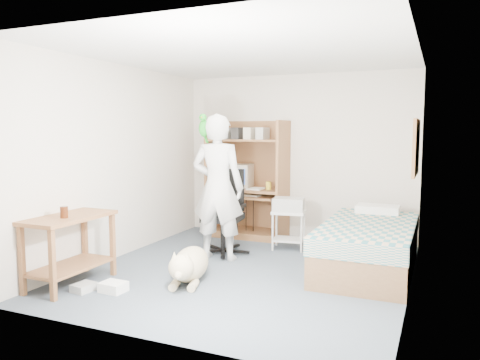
{
  "coord_description": "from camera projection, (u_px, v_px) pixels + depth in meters",
  "views": [
    {
      "loc": [
        2.04,
        -4.96,
        1.64
      ],
      "look_at": [
        -0.19,
        0.22,
        1.05
      ],
      "focal_mm": 35.0,
      "sensor_mm": 36.0,
      "label": 1
    }
  ],
  "objects": [
    {
      "name": "floor",
      "position": [
        247.0,
        271.0,
        5.51
      ],
      "size": [
        4.0,
        4.0,
        0.0
      ],
      "primitive_type": "plane",
      "color": "#424D5A",
      "rests_on": "ground"
    },
    {
      "name": "wall_back",
      "position": [
        297.0,
        157.0,
        7.2
      ],
      "size": [
        3.6,
        0.02,
        2.5
      ],
      "primitive_type": "cube",
      "color": "silver",
      "rests_on": "floor"
    },
    {
      "name": "wall_right",
      "position": [
        414.0,
        170.0,
        4.67
      ],
      "size": [
        0.02,
        4.0,
        2.5
      ],
      "primitive_type": "cube",
      "color": "silver",
      "rests_on": "floor"
    },
    {
      "name": "wall_left",
      "position": [
        120.0,
        161.0,
        6.08
      ],
      "size": [
        0.02,
        4.0,
        2.5
      ],
      "primitive_type": "cube",
      "color": "silver",
      "rests_on": "floor"
    },
    {
      "name": "ceiling",
      "position": [
        248.0,
        54.0,
        5.25
      ],
      "size": [
        3.6,
        4.0,
        0.02
      ],
      "primitive_type": "cube",
      "color": "white",
      "rests_on": "wall_back"
    },
    {
      "name": "computer_hutch",
      "position": [
        248.0,
        184.0,
        7.28
      ],
      "size": [
        1.2,
        0.63,
        1.8
      ],
      "color": "brown",
      "rests_on": "floor"
    },
    {
      "name": "bed",
      "position": [
        369.0,
        246.0,
        5.53
      ],
      "size": [
        1.02,
        2.02,
        0.66
      ],
      "color": "brown",
      "rests_on": "floor"
    },
    {
      "name": "side_desk",
      "position": [
        70.0,
        239.0,
        4.97
      ],
      "size": [
        0.5,
        1.0,
        0.75
      ],
      "color": "brown",
      "rests_on": "floor"
    },
    {
      "name": "corkboard",
      "position": [
        416.0,
        147.0,
        5.48
      ],
      "size": [
        0.04,
        0.94,
        0.66
      ],
      "color": "olive",
      "rests_on": "wall_right"
    },
    {
      "name": "office_chair",
      "position": [
        224.0,
        223.0,
        6.31
      ],
      "size": [
        0.63,
        0.63,
        1.12
      ],
      "rotation": [
        0.0,
        0.0,
        0.12
      ],
      "color": "black",
      "rests_on": "floor"
    },
    {
      "name": "person",
      "position": [
        218.0,
        187.0,
        5.95
      ],
      "size": [
        0.72,
        0.52,
        1.85
      ],
      "primitive_type": "imported",
      "rotation": [
        0.0,
        0.0,
        3.26
      ],
      "color": "silver",
      "rests_on": "floor"
    },
    {
      "name": "parrot",
      "position": [
        204.0,
        127.0,
        5.96
      ],
      "size": [
        0.14,
        0.24,
        0.38
      ],
      "rotation": [
        0.0,
        0.0,
        0.12
      ],
      "color": "#138521",
      "rests_on": "person"
    },
    {
      "name": "dog",
      "position": [
        189.0,
        264.0,
        5.12
      ],
      "size": [
        0.58,
        1.13,
        0.43
      ],
      "rotation": [
        0.0,
        0.0,
        0.29
      ],
      "color": "beige",
      "rests_on": "floor"
    },
    {
      "name": "printer_cart",
      "position": [
        289.0,
        224.0,
        6.51
      ],
      "size": [
        0.5,
        0.42,
        0.54
      ],
      "rotation": [
        0.0,
        0.0,
        0.15
      ],
      "color": "silver",
      "rests_on": "floor"
    },
    {
      "name": "printer",
      "position": [
        289.0,
        204.0,
        6.48
      ],
      "size": [
        0.46,
        0.38,
        0.18
      ],
      "primitive_type": "cube",
      "rotation": [
        0.0,
        0.0,
        0.15
      ],
      "color": "#B2B2AD",
      "rests_on": "printer_cart"
    },
    {
      "name": "crt_monitor",
      "position": [
        239.0,
        175.0,
        7.34
      ],
      "size": [
        0.41,
        0.43,
        0.35
      ],
      "rotation": [
        0.0,
        0.0,
        0.11
      ],
      "color": "beige",
      "rests_on": "computer_hutch"
    },
    {
      "name": "keyboard",
      "position": [
        246.0,
        195.0,
        7.15
      ],
      "size": [
        0.46,
        0.2,
        0.03
      ],
      "primitive_type": "cube",
      "rotation": [
        0.0,
        0.0,
        -0.09
      ],
      "color": "beige",
      "rests_on": "computer_hutch"
    },
    {
      "name": "pencil_cup",
      "position": [
        269.0,
        186.0,
        7.06
      ],
      "size": [
        0.08,
        0.08,
        0.12
      ],
      "primitive_type": "cylinder",
      "color": "gold",
      "rests_on": "computer_hutch"
    },
    {
      "name": "drink_glass",
      "position": [
        64.0,
        212.0,
        4.81
      ],
      "size": [
        0.08,
        0.08,
        0.12
      ],
      "primitive_type": "cylinder",
      "color": "#411B0A",
      "rests_on": "side_desk"
    },
    {
      "name": "floor_box_a",
      "position": [
        113.0,
        287.0,
        4.79
      ],
      "size": [
        0.26,
        0.21,
        0.1
      ],
      "primitive_type": "cube",
      "rotation": [
        0.0,
        0.0,
        -0.05
      ],
      "color": "white",
      "rests_on": "floor"
    },
    {
      "name": "floor_box_b",
      "position": [
        84.0,
        287.0,
        4.81
      ],
      "size": [
        0.2,
        0.24,
        0.08
      ],
      "primitive_type": "cube",
      "rotation": [
        0.0,
        0.0,
        -0.12
      ],
      "color": "#B9BAB4",
      "rests_on": "floor"
    }
  ]
}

